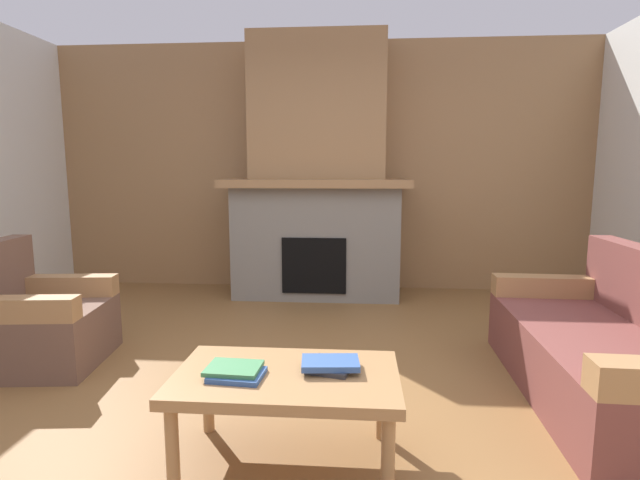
% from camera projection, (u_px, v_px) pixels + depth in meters
% --- Properties ---
extents(ground, '(9.00, 9.00, 0.00)m').
position_uv_depth(ground, '(278.00, 412.00, 2.68)').
color(ground, brown).
extents(wall_back_wood_panel, '(6.00, 0.12, 2.70)m').
position_uv_depth(wall_back_wood_panel, '(320.00, 168.00, 5.45)').
color(wall_back_wood_panel, '#997047').
rests_on(wall_back_wood_panel, ground).
extents(fireplace, '(1.90, 0.82, 2.70)m').
position_uv_depth(fireplace, '(317.00, 185.00, 5.10)').
color(fireplace, gray).
rests_on(fireplace, ground).
extents(couch, '(0.90, 1.83, 0.85)m').
position_uv_depth(couch, '(612.00, 352.00, 2.80)').
color(couch, brown).
rests_on(couch, ground).
extents(armchair, '(0.84, 0.84, 0.85)m').
position_uv_depth(armchair, '(37.00, 322.00, 3.32)').
color(armchair, brown).
rests_on(armchair, ground).
extents(coffee_table, '(1.00, 0.60, 0.43)m').
position_uv_depth(coffee_table, '(286.00, 384.00, 2.17)').
color(coffee_table, '#A87A4C').
rests_on(coffee_table, ground).
extents(book_stack_near_edge, '(0.26, 0.22, 0.04)m').
position_uv_depth(book_stack_near_edge, '(235.00, 372.00, 2.13)').
color(book_stack_near_edge, '#335699').
rests_on(book_stack_near_edge, coffee_table).
extents(book_stack_center, '(0.27, 0.25, 0.05)m').
position_uv_depth(book_stack_center, '(331.00, 364.00, 2.20)').
color(book_stack_center, '#2D2D33').
rests_on(book_stack_center, coffee_table).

